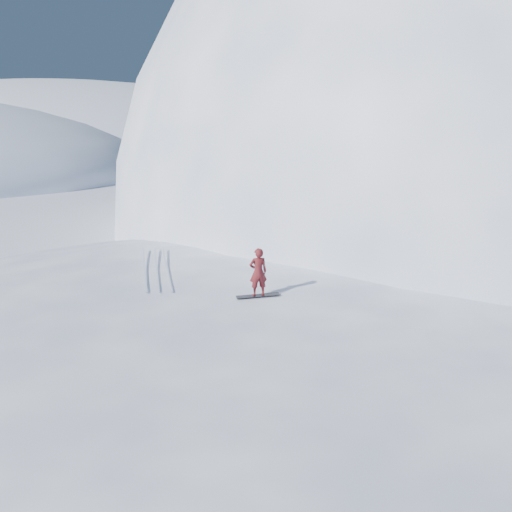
% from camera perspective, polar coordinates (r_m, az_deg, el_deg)
% --- Properties ---
extents(ground, '(400.00, 400.00, 0.00)m').
position_cam_1_polar(ground, '(15.23, -6.52, -15.31)').
color(ground, white).
rests_on(ground, ground).
extents(near_ridge, '(36.00, 28.00, 4.80)m').
position_cam_1_polar(near_ridge, '(17.84, -2.88, -10.20)').
color(near_ridge, white).
rests_on(near_ridge, ground).
extents(summit_peak, '(60.00, 56.00, 56.00)m').
position_cam_1_polar(summit_peak, '(45.09, 24.21, 4.73)').
color(summit_peak, white).
rests_on(summit_peak, ground).
extents(peak_shoulder, '(28.00, 24.00, 18.00)m').
position_cam_1_polar(peak_shoulder, '(35.15, 11.31, 2.92)').
color(peak_shoulder, white).
rests_on(peak_shoulder, ground).
extents(far_ridge_c, '(140.00, 90.00, 36.00)m').
position_cam_1_polar(far_ridge_c, '(129.78, -22.86, 11.58)').
color(far_ridge_c, white).
rests_on(far_ridge_c, ground).
extents(wind_bumps, '(16.00, 14.40, 1.00)m').
position_cam_1_polar(wind_bumps, '(17.10, -8.15, -11.60)').
color(wind_bumps, white).
rests_on(wind_bumps, ground).
extents(snowboard, '(1.50, 0.50, 0.02)m').
position_cam_1_polar(snowboard, '(15.28, 0.27, -4.97)').
color(snowboard, black).
rests_on(snowboard, near_ridge).
extents(snowboarder, '(0.65, 0.48, 1.63)m').
position_cam_1_polar(snowboarder, '(15.00, 0.27, -2.02)').
color(snowboarder, maroon).
rests_on(snowboarder, snowboard).
extents(board_tracks, '(2.01, 5.93, 0.04)m').
position_cam_1_polar(board_tracks, '(18.76, -12.40, -1.25)').
color(board_tracks, silver).
rests_on(board_tracks, ground).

